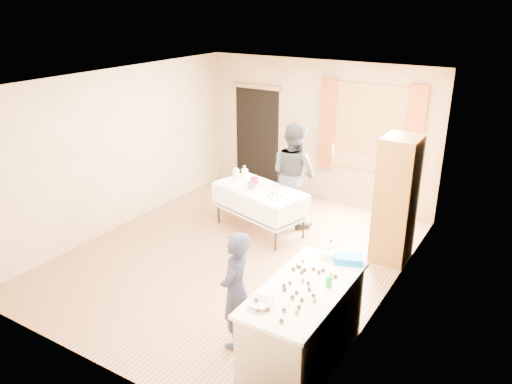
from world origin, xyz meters
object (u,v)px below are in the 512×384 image
Objects in this scene: chair at (284,195)px; girl at (236,290)px; party_table at (260,205)px; woman at (294,174)px; counter at (303,325)px; cabinet at (396,200)px.

girl is at bearing -67.39° from chair.
chair reaches higher than party_table.
party_table is 2.92m from girl.
woman reaches higher than party_table.
party_table is (-2.04, 2.50, -0.01)m from counter.
cabinet reaches higher than girl.
woman is at bearing 168.12° from cabinet.
woman is at bearing 119.29° from counter.
counter is 0.93× the size of woman.
party_table is 1.61× the size of chair.
woman is (0.30, 0.60, 0.42)m from party_table.
party_table is 0.98× the size of woman.
counter is (-0.10, -2.71, -0.47)m from cabinet.
cabinet is 2.97m from girl.
counter reaches higher than party_table.
chair is at bearing -169.22° from girl.
cabinet is 1.07× the size of woman.
chair is at bearing -23.56° from woman.
party_table is 1.25× the size of girl.
party_table is at bearing 80.52° from woman.
woman is at bearing -38.78° from chair.
chair is at bearing 107.85° from party_table.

